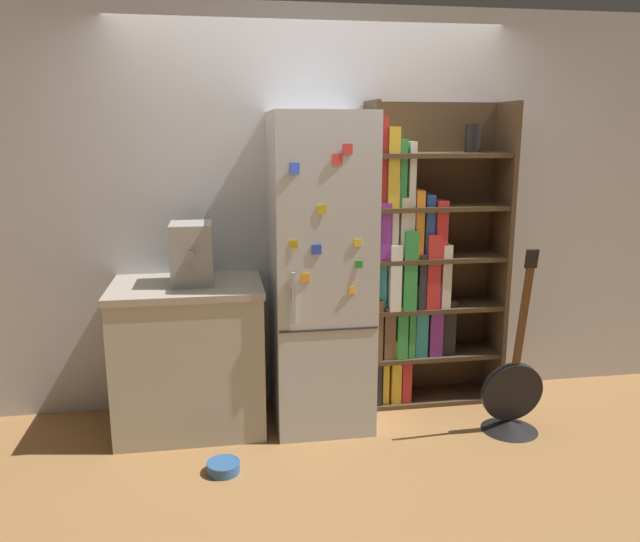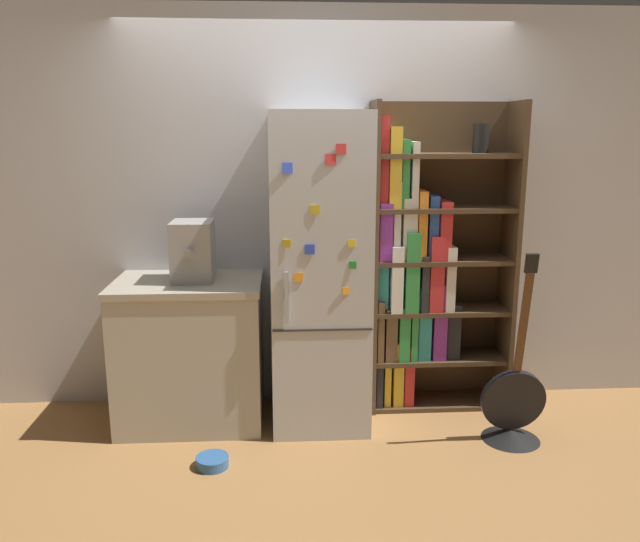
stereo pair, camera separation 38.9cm
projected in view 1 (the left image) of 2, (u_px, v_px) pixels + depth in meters
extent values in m
plane|color=#A87542|center=(323.00, 425.00, 3.96)|extent=(16.00, 16.00, 0.00)
cube|color=silver|center=(311.00, 212.00, 4.13)|extent=(8.00, 0.05, 2.60)
cube|color=silver|center=(320.00, 272.00, 3.86)|extent=(0.59, 0.66, 1.94)
cube|color=#333333|center=(329.00, 330.00, 3.60)|extent=(0.58, 0.01, 0.01)
cube|color=#B2B2B7|center=(294.00, 298.00, 3.51)|extent=(0.02, 0.02, 0.30)
cube|color=yellow|center=(294.00, 244.00, 3.46)|extent=(0.05, 0.01, 0.05)
cube|color=red|center=(337.00, 159.00, 3.39)|extent=(0.06, 0.01, 0.06)
cube|color=green|center=(359.00, 264.00, 3.54)|extent=(0.04, 0.02, 0.04)
cube|color=yellow|center=(358.00, 243.00, 3.51)|extent=(0.04, 0.01, 0.04)
cube|color=yellow|center=(322.00, 210.00, 3.44)|extent=(0.05, 0.01, 0.05)
cube|color=blue|center=(316.00, 250.00, 3.48)|extent=(0.06, 0.01, 0.06)
cube|color=orange|center=(305.00, 278.00, 3.51)|extent=(0.05, 0.01, 0.05)
cube|color=orange|center=(352.00, 290.00, 3.57)|extent=(0.04, 0.02, 0.04)
cube|color=blue|center=(295.00, 168.00, 3.37)|extent=(0.06, 0.02, 0.06)
cube|color=red|center=(348.00, 149.00, 3.39)|extent=(0.06, 0.01, 0.06)
cube|color=#4C3823|center=(369.00, 260.00, 4.07)|extent=(0.03, 0.34, 2.01)
cube|color=#4C3823|center=(499.00, 255.00, 4.21)|extent=(0.03, 0.34, 2.01)
cube|color=#4C3823|center=(428.00, 253.00, 4.29)|extent=(0.93, 0.03, 2.01)
cube|color=#4C3823|center=(430.00, 396.00, 4.36)|extent=(0.87, 0.31, 0.03)
cube|color=#4C3823|center=(431.00, 353.00, 4.29)|extent=(0.87, 0.31, 0.03)
cube|color=#4C3823|center=(433.00, 306.00, 4.21)|extent=(0.87, 0.31, 0.03)
cube|color=#4C3823|center=(435.00, 257.00, 4.14)|extent=(0.87, 0.31, 0.03)
cube|color=#4C3823|center=(438.00, 207.00, 4.07)|extent=(0.87, 0.31, 0.03)
cube|color=#4C3823|center=(440.00, 155.00, 3.99)|extent=(0.87, 0.31, 0.03)
cube|color=#262628|center=(374.00, 365.00, 4.23)|extent=(0.04, 0.26, 0.49)
cube|color=gold|center=(382.00, 364.00, 4.24)|extent=(0.04, 0.22, 0.49)
cube|color=gold|center=(392.00, 366.00, 4.27)|extent=(0.06, 0.26, 0.44)
cube|color=red|center=(402.00, 368.00, 4.28)|extent=(0.06, 0.25, 0.41)
cube|color=brown|center=(375.00, 325.00, 4.17)|extent=(0.04, 0.28, 0.41)
cube|color=brown|center=(385.00, 329.00, 4.19)|extent=(0.07, 0.25, 0.35)
cube|color=#338C3F|center=(397.00, 327.00, 4.21)|extent=(0.07, 0.29, 0.36)
cube|color=#338C3F|center=(407.00, 321.00, 4.21)|extent=(0.04, 0.28, 0.44)
cube|color=teal|center=(417.00, 318.00, 4.20)|extent=(0.08, 0.23, 0.49)
cube|color=purple|center=(432.00, 315.00, 4.22)|extent=(0.09, 0.24, 0.51)
cube|color=#262628|center=(444.00, 324.00, 4.25)|extent=(0.09, 0.22, 0.37)
cube|color=teal|center=(378.00, 273.00, 4.10)|extent=(0.07, 0.23, 0.46)
cube|color=silver|center=(390.00, 274.00, 4.10)|extent=(0.07, 0.29, 0.43)
cube|color=#338C3F|center=(405.00, 267.00, 4.11)|extent=(0.09, 0.28, 0.52)
cube|color=#262628|center=(417.00, 278.00, 4.14)|extent=(0.05, 0.27, 0.37)
cube|color=red|center=(427.00, 268.00, 4.15)|extent=(0.09, 0.28, 0.49)
cube|color=silver|center=(440.00, 273.00, 4.18)|extent=(0.06, 0.28, 0.42)
cube|color=purple|center=(380.00, 229.00, 4.04)|extent=(0.08, 0.28, 0.37)
cube|color=silver|center=(391.00, 219.00, 4.03)|extent=(0.04, 0.24, 0.50)
cube|color=silver|center=(403.00, 226.00, 4.06)|extent=(0.09, 0.24, 0.40)
cube|color=orange|center=(414.00, 223.00, 4.07)|extent=(0.05, 0.28, 0.44)
cube|color=#2D59B2|center=(425.00, 225.00, 4.08)|extent=(0.06, 0.22, 0.41)
cube|color=red|center=(436.00, 227.00, 4.10)|extent=(0.07, 0.28, 0.37)
cube|color=red|center=(379.00, 162.00, 3.94)|extent=(0.05, 0.23, 0.56)
cube|color=gold|center=(389.00, 167.00, 3.96)|extent=(0.07, 0.27, 0.50)
cube|color=#338C3F|center=(398.00, 172.00, 3.98)|extent=(0.05, 0.25, 0.42)
cube|color=silver|center=(408.00, 174.00, 3.98)|extent=(0.04, 0.23, 0.41)
cylinder|color=black|center=(473.00, 138.00, 4.00)|extent=(0.10, 0.10, 0.18)
cube|color=#BCB7A8|center=(190.00, 359.00, 3.87)|extent=(0.89, 0.63, 0.88)
cube|color=#B2A893|center=(187.00, 287.00, 3.77)|extent=(0.91, 0.65, 0.04)
cube|color=#A5A39E|center=(192.00, 254.00, 3.73)|extent=(0.25, 0.29, 0.37)
cylinder|color=#A5A39E|center=(191.00, 256.00, 3.56)|extent=(0.04, 0.06, 0.04)
cone|color=black|center=(509.00, 425.00, 3.89)|extent=(0.35, 0.35, 0.06)
cylinder|color=black|center=(512.00, 392.00, 3.84)|extent=(0.39, 0.10, 0.39)
cube|color=brown|center=(523.00, 317.00, 3.66)|extent=(0.04, 0.11, 0.62)
cube|color=black|center=(532.00, 259.00, 3.54)|extent=(0.07, 0.04, 0.11)
cylinder|color=#3366A5|center=(223.00, 467.00, 3.41)|extent=(0.18, 0.18, 0.06)
torus|color=#3366A5|center=(223.00, 463.00, 3.40)|extent=(0.19, 0.19, 0.01)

